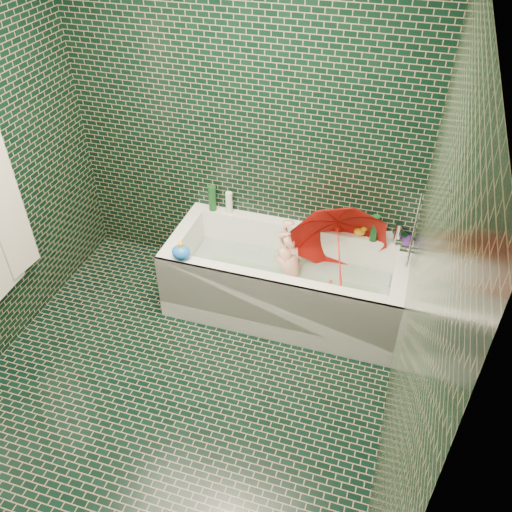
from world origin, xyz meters
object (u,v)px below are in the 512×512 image
(umbrella, at_px, (339,252))
(bathtub, at_px, (284,287))
(child, at_px, (292,273))
(bath_toy, at_px, (181,252))
(rubber_duck, at_px, (360,231))

(umbrella, bearing_deg, bathtub, 179.24)
(child, distance_m, bath_toy, 0.84)
(bathtub, distance_m, umbrella, 0.52)
(bathtub, height_order, bath_toy, bath_toy)
(child, distance_m, rubber_duck, 0.59)
(child, distance_m, umbrella, 0.42)
(bathtub, xyz_separation_m, umbrella, (0.36, 0.07, 0.36))
(umbrella, distance_m, bath_toy, 1.10)
(bathtub, bearing_deg, umbrella, 11.38)
(child, bearing_deg, rubber_duck, 124.27)
(child, relative_size, umbrella, 1.19)
(rubber_duck, bearing_deg, umbrella, -102.78)
(rubber_duck, bearing_deg, bath_toy, -141.55)
(child, xyz_separation_m, rubber_duck, (0.43, 0.29, 0.28))
(bathtub, bearing_deg, child, 52.55)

